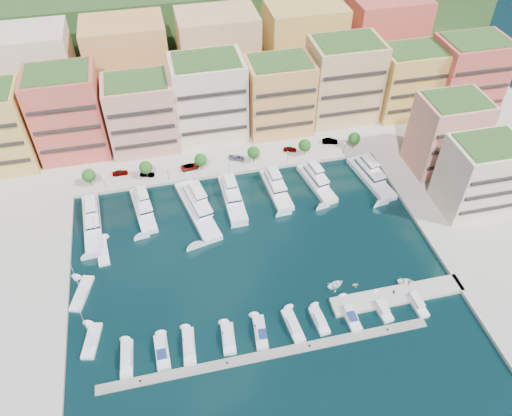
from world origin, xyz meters
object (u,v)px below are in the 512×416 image
object	(u,v)px
cruiser_4	(260,333)
car_1	(147,174)
cruiser_0	(127,359)
cruiser_6	(319,321)
person_1	(409,283)
yacht_6	(370,175)
cruiser_9	(415,301)
person_0	(394,292)
tree_5	(354,138)
lamppost_1	(168,172)
sailboat_0	(92,341)
lamppost_3	(288,155)
sailboat_1	(82,294)
tree_0	(89,176)
tree_1	(146,168)
cruiser_1	(162,352)
tender_1	(355,285)
lamppost_4	(344,147)
cruiser_3	(229,339)
lamppost_0	(104,181)
yacht_1	(143,208)
tree_2	(201,160)
tree_4	(305,145)
yacht_2	(197,207)
car_2	(190,166)
lamppost_2	(229,163)
cruiser_5	(293,326)
car_3	(237,158)
yacht_0	(92,220)
yacht_3	(232,195)
sailboat_2	(103,252)
cruiser_7	(350,315)
cruiser_2	(189,347)
tree_3	(254,152)
yacht_5	(316,181)
cruiser_8	(381,308)
car_5	(330,141)
car_0	(120,173)

from	to	relation	value
cruiser_4	car_1	xyz separation A→B (m)	(-20.38, 58.78, 1.12)
cruiser_0	cruiser_6	distance (m)	42.40
person_1	yacht_6	bearing A→B (deg)	-141.65
cruiser_9	person_0	bearing A→B (deg)	146.19
tree_5	lamppost_1	bearing A→B (deg)	-177.73
lamppost_1	person_0	world-z (taller)	lamppost_1
tree_5	sailboat_0	distance (m)	95.18
lamppost_3	sailboat_1	world-z (taller)	sailboat_1
tree_0	tree_1	bearing A→B (deg)	0.00
cruiser_1	tender_1	xyz separation A→B (m)	(46.56, 7.80, -0.16)
lamppost_4	person_0	bearing A→B (deg)	-97.54
cruiser_3	person_0	size ratio (longest dim) A/B	5.04
lamppost_0	yacht_1	bearing A→B (deg)	-46.77
tree_2	cruiser_6	size ratio (longest dim) A/B	0.75
tree_4	yacht_2	distance (m)	39.15
cruiser_9	car_2	xyz separation A→B (m)	(-44.47, 59.46, 1.22)
lamppost_0	tree_0	bearing A→B (deg)	150.10
yacht_1	lamppost_3	bearing A→B (deg)	13.45
tree_5	lamppost_2	xyz separation A→B (m)	(-40.00, -2.30, -0.92)
sailboat_1	yacht_2	bearing A→B (deg)	36.57
cruiser_3	person_1	world-z (taller)	person_1
cruiser_5	tree_0	bearing A→B (deg)	127.09
cruiser_4	cruiser_1	bearing A→B (deg)	179.99
car_3	yacht_2	bearing A→B (deg)	161.83
yacht_0	car_1	xyz separation A→B (m)	(15.79, 15.24, 0.48)
tree_4	yacht_3	distance (m)	28.82
sailboat_2	cruiser_7	bearing A→B (deg)	-30.38
cruiser_2	car_3	size ratio (longest dim) A/B	1.92
tree_2	car_3	bearing A→B (deg)	12.60
tree_1	lamppost_4	bearing A→B (deg)	-2.20
yacht_3	sailboat_1	bearing A→B (deg)	-148.40
cruiser_1	cruiser_7	size ratio (longest dim) A/B	0.90
tree_3	car_2	size ratio (longest dim) A/B	1.03
cruiser_0	cruiser_1	bearing A→B (deg)	-0.10
yacht_6	sailboat_0	size ratio (longest dim) A/B	1.58
car_3	person_0	world-z (taller)	person_0
yacht_5	cruiser_1	size ratio (longest dim) A/B	2.21
cruiser_1	sailboat_2	bearing A→B (deg)	110.92
lamppost_3	sailboat_0	size ratio (longest dim) A/B	0.32
yacht_3	cruiser_8	xyz separation A→B (m)	(26.13, -44.73, -0.66)
tree_2	cruiser_0	bearing A→B (deg)	-112.79
tree_2	tree_0	bearing A→B (deg)	180.00
yacht_0	car_5	world-z (taller)	yacht_0
yacht_5	cruiser_6	xyz separation A→B (m)	(-13.82, -45.41, -0.66)
cruiser_9	car_0	world-z (taller)	car_0
yacht_0	person_0	bearing A→B (deg)	-30.59
tender_1	person_1	xyz separation A→B (m)	(11.96, -3.19, 1.35)
yacht_1	tender_1	xyz separation A→B (m)	(47.60, -37.47, -0.68)
cruiser_9	tender_1	bearing A→B (deg)	146.55
cruiser_4	cruiser_6	world-z (taller)	cruiser_4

